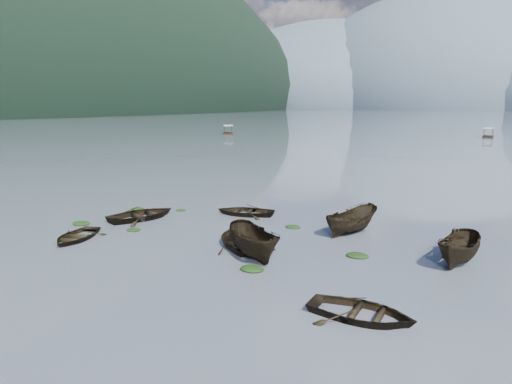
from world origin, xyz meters
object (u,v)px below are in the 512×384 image
at_px(rowboat_3, 241,245).
at_px(pontoon_centre, 488,137).
at_px(rowboat_0, 76,239).
at_px(pontoon_left, 228,134).

xyz_separation_m(rowboat_3, pontoon_centre, (13.88, 105.49, 0.00)).
bearing_deg(rowboat_0, pontoon_centre, 62.75).
relative_size(rowboat_3, pontoon_centre, 0.83).
bearing_deg(pontoon_left, pontoon_centre, -15.34).
distance_m(rowboat_0, pontoon_centre, 111.43).
xyz_separation_m(rowboat_0, pontoon_left, (-40.84, 90.93, 0.00)).
relative_size(rowboat_0, pontoon_left, 0.63).
bearing_deg(pontoon_centre, rowboat_3, -94.25).
relative_size(rowboat_0, pontoon_centre, 0.67).
distance_m(rowboat_3, pontoon_left, 100.88).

